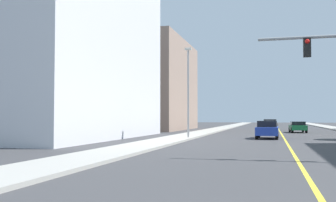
{
  "coord_description": "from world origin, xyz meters",
  "views": [
    {
      "loc": [
        -1.05,
        -4.99,
        1.84
      ],
      "look_at": [
        -8.08,
        21.92,
        2.98
      ],
      "focal_mm": 42.34,
      "sensor_mm": 36.0,
      "label": 1
    }
  ],
  "objects_px": {
    "street_lamp": "(188,87)",
    "car_black": "(270,125)",
    "car_green": "(298,127)",
    "car_blue": "(267,129)"
  },
  "relations": [
    {
      "from": "car_black",
      "to": "car_green",
      "type": "relative_size",
      "value": 0.9
    },
    {
      "from": "car_black",
      "to": "car_blue",
      "type": "xyz_separation_m",
      "value": [
        -0.19,
        -21.64,
        0.0
      ]
    },
    {
      "from": "street_lamp",
      "to": "car_green",
      "type": "distance_m",
      "value": 19.93
    },
    {
      "from": "street_lamp",
      "to": "car_blue",
      "type": "xyz_separation_m",
      "value": [
        6.45,
        2.38,
        -3.58
      ]
    },
    {
      "from": "street_lamp",
      "to": "car_blue",
      "type": "bearing_deg",
      "value": 20.29
    },
    {
      "from": "car_black",
      "to": "car_blue",
      "type": "distance_m",
      "value": 21.64
    },
    {
      "from": "car_blue",
      "to": "car_black",
      "type": "bearing_deg",
      "value": 91.0
    },
    {
      "from": "street_lamp",
      "to": "car_green",
      "type": "xyz_separation_m",
      "value": [
        9.83,
        16.95,
        -3.66
      ]
    },
    {
      "from": "car_green",
      "to": "car_blue",
      "type": "distance_m",
      "value": 14.95
    },
    {
      "from": "street_lamp",
      "to": "car_black",
      "type": "xyz_separation_m",
      "value": [
        6.64,
        24.02,
        -3.58
      ]
    }
  ]
}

